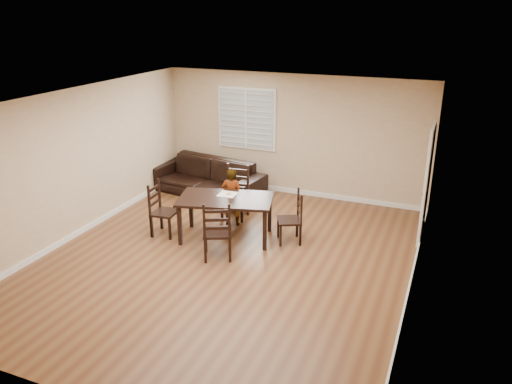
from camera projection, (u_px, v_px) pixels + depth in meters
ground at (226, 259)px, 8.47m from camera, size 7.00×7.00×0.00m
room at (231, 155)px, 7.98m from camera, size 6.04×7.04×2.72m
dining_table at (226, 202)px, 9.03m from camera, size 1.87×1.34×0.79m
chair_near at (237, 193)px, 10.10m from camera, size 0.52×0.50×1.08m
chair_far at (217, 235)px, 8.27m from camera, size 0.62×0.61×1.05m
chair_left at (159, 211)px, 9.29m from camera, size 0.47×0.50×1.02m
chair_right at (296, 219)px, 8.98m from camera, size 0.56×0.57×0.97m
child at (232, 197)px, 9.64m from camera, size 0.46×0.35×1.15m
napkin at (228, 194)px, 9.17m from camera, size 0.34×0.34×0.00m
donut at (229, 193)px, 9.16m from camera, size 0.09×0.09×0.03m
sofa at (206, 177)px, 11.34m from camera, size 2.81×1.45×0.78m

